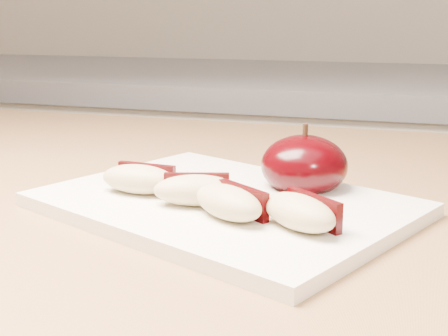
% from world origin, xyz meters
% --- Properties ---
extents(back_cabinet, '(2.40, 0.62, 0.94)m').
position_xyz_m(back_cabinet, '(0.00, 1.20, 0.47)').
color(back_cabinet, silver).
rests_on(back_cabinet, ground).
extents(cutting_board, '(0.34, 0.30, 0.01)m').
position_xyz_m(cutting_board, '(-0.05, 0.41, 0.91)').
color(cutting_board, white).
rests_on(cutting_board, island_counter).
extents(apple_half, '(0.07, 0.07, 0.06)m').
position_xyz_m(apple_half, '(0.00, 0.46, 0.93)').
color(apple_half, black).
rests_on(apple_half, cutting_board).
extents(apple_wedge_a, '(0.07, 0.04, 0.02)m').
position_xyz_m(apple_wedge_a, '(-0.12, 0.40, 0.92)').
color(apple_wedge_a, tan).
rests_on(apple_wedge_a, cutting_board).
extents(apple_wedge_b, '(0.07, 0.05, 0.02)m').
position_xyz_m(apple_wedge_b, '(-0.07, 0.38, 0.92)').
color(apple_wedge_b, tan).
rests_on(apple_wedge_b, cutting_board).
extents(apple_wedge_c, '(0.07, 0.06, 0.02)m').
position_xyz_m(apple_wedge_c, '(-0.03, 0.36, 0.92)').
color(apple_wedge_c, tan).
rests_on(apple_wedge_c, cutting_board).
extents(apple_wedge_d, '(0.07, 0.07, 0.02)m').
position_xyz_m(apple_wedge_d, '(0.02, 0.35, 0.92)').
color(apple_wedge_d, tan).
rests_on(apple_wedge_d, cutting_board).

